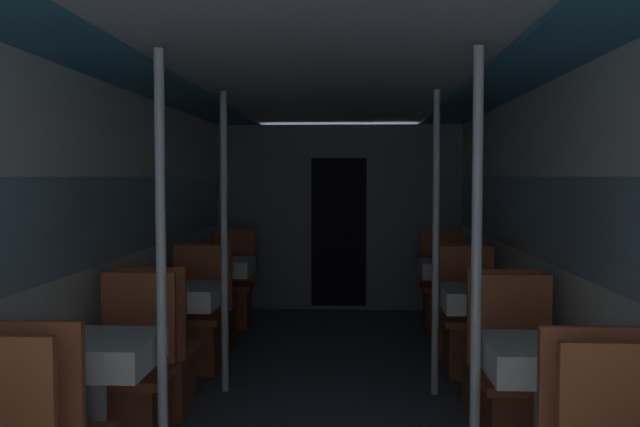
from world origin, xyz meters
TOP-DOWN VIEW (x-y plane):
  - wall_left at (-1.44, 3.45)m, footprint 0.05×9.70m
  - wall_right at (1.44, 3.45)m, footprint 0.05×9.70m
  - ceiling_panel at (0.00, 3.45)m, footprint 2.89×9.70m
  - bulkhead_far at (0.00, 7.36)m, footprint 2.83×0.09m
  - dining_table_left_1 at (-1.08, 2.43)m, footprint 0.57×0.57m
  - chair_left_far_1 at (-1.08, 2.97)m, footprint 0.43×0.43m
  - support_pole_left_1 at (-0.75, 2.43)m, footprint 0.05×0.05m
  - dining_table_left_2 at (-1.08, 4.10)m, footprint 0.57×0.57m
  - chair_left_near_2 at (-1.08, 3.57)m, footprint 0.43×0.43m
  - chair_left_far_2 at (-1.08, 4.64)m, footprint 0.43×0.43m
  - support_pole_left_2 at (-0.75, 4.10)m, footprint 0.05×0.05m
  - dining_table_left_3 at (-1.08, 5.77)m, footprint 0.57×0.57m
  - chair_left_near_3 at (-1.08, 5.24)m, footprint 0.43×0.43m
  - chair_left_far_3 at (-1.08, 6.31)m, footprint 0.43×0.43m
  - dining_table_right_1 at (1.08, 2.43)m, footprint 0.57×0.57m
  - chair_right_far_1 at (1.08, 2.97)m, footprint 0.43×0.43m
  - support_pole_right_1 at (0.75, 2.43)m, footprint 0.05×0.05m
  - dining_table_right_2 at (1.08, 4.10)m, footprint 0.57×0.57m
  - chair_right_near_2 at (1.08, 3.57)m, footprint 0.43×0.43m
  - chair_right_far_2 at (1.08, 4.64)m, footprint 0.43×0.43m
  - support_pole_right_2 at (0.75, 4.10)m, footprint 0.05×0.05m
  - dining_table_right_3 at (1.08, 5.77)m, footprint 0.57×0.57m
  - chair_right_near_3 at (1.08, 5.24)m, footprint 0.43×0.43m
  - chair_right_far_3 at (1.08, 6.31)m, footprint 0.43×0.43m

SIDE VIEW (x-z plane):
  - chair_left_far_1 at x=-1.08m, z-range -0.20..0.79m
  - chair_left_near_2 at x=-1.08m, z-range -0.20..0.79m
  - chair_left_far_2 at x=-1.08m, z-range -0.20..0.79m
  - chair_left_near_3 at x=-1.08m, z-range -0.20..0.79m
  - chair_left_far_3 at x=-1.08m, z-range -0.20..0.79m
  - chair_right_far_1 at x=1.08m, z-range -0.20..0.79m
  - chair_right_near_2 at x=1.08m, z-range -0.20..0.79m
  - chair_right_far_2 at x=1.08m, z-range -0.20..0.79m
  - chair_right_near_3 at x=1.08m, z-range -0.20..0.79m
  - chair_right_far_3 at x=1.08m, z-range -0.20..0.79m
  - dining_table_left_1 at x=-1.08m, z-range 0.25..1.01m
  - dining_table_left_2 at x=-1.08m, z-range 0.25..1.01m
  - dining_table_left_3 at x=-1.08m, z-range 0.25..1.01m
  - dining_table_right_1 at x=1.08m, z-range 0.25..1.01m
  - dining_table_right_2 at x=1.08m, z-range 0.25..1.01m
  - dining_table_right_3 at x=1.08m, z-range 0.25..1.01m
  - bulkhead_far at x=0.00m, z-range 0.00..2.15m
  - support_pole_left_1 at x=-0.75m, z-range 0.00..2.15m
  - support_pole_left_2 at x=-0.75m, z-range 0.00..2.15m
  - support_pole_right_1 at x=0.75m, z-range 0.00..2.15m
  - support_pole_right_2 at x=0.75m, z-range 0.00..2.15m
  - wall_left at x=-1.44m, z-range 0.02..2.17m
  - wall_right at x=1.44m, z-range 0.02..2.17m
  - ceiling_panel at x=0.00m, z-range 2.16..2.23m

